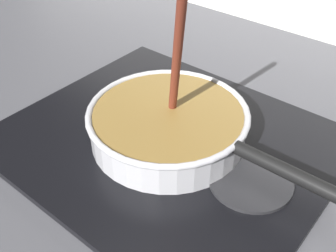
{
  "coord_description": "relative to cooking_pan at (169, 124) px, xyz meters",
  "views": [
    {
      "loc": [
        0.4,
        -0.23,
        0.47
      ],
      "look_at": [
        0.05,
        0.2,
        0.04
      ],
      "focal_mm": 43.24,
      "sensor_mm": 36.0,
      "label": 1
    }
  ],
  "objects": [
    {
      "name": "ground",
      "position": [
        -0.05,
        -0.2,
        -0.07
      ],
      "size": [
        2.4,
        1.6,
        0.04
      ],
      "primitive_type": "cube",
      "color": "#4C4C51"
    },
    {
      "name": "hob_plate",
      "position": [
        -0.0,
        0.0,
        -0.04
      ],
      "size": [
        0.56,
        0.48,
        0.01
      ],
      "primitive_type": "cube",
      "color": "black",
      "rests_on": "ground"
    },
    {
      "name": "burner_ring",
      "position": [
        -0.0,
        0.0,
        -0.03
      ],
      "size": [
        0.16,
        0.16,
        0.01
      ],
      "primitive_type": "torus",
      "color": "#592D0C",
      "rests_on": "hob_plate"
    },
    {
      "name": "spare_burner",
      "position": [
        0.17,
        0.0,
        -0.03
      ],
      "size": [
        0.13,
        0.13,
        0.01
      ],
      "primitive_type": "cylinder",
      "color": "#262628",
      "rests_on": "hob_plate"
    },
    {
      "name": "cooking_pan",
      "position": [
        0.0,
        0.0,
        0.0
      ],
      "size": [
        0.45,
        0.28,
        0.31
      ],
      "color": "silver",
      "rests_on": "hob_plate"
    }
  ]
}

